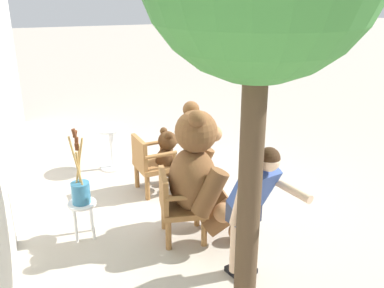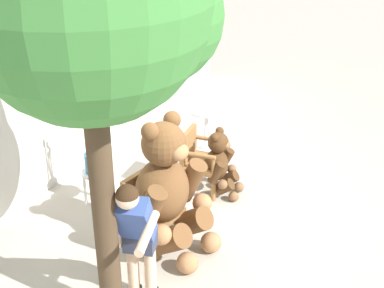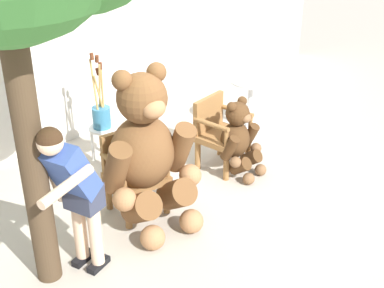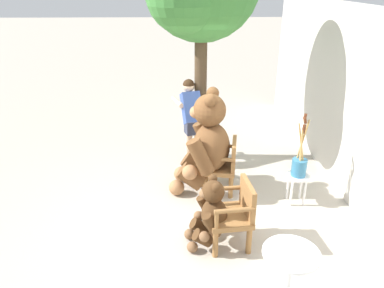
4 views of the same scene
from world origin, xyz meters
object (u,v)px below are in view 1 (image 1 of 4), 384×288
object	(u,v)px
wooden_chair_left	(178,203)
wooden_chair_right	(151,163)
white_stool	(83,210)
teddy_bear_large	(200,175)
person_visitor	(252,201)
round_side_table	(111,143)
brush_bucket	(80,188)
teddy_bear_small	(170,160)

from	to	relation	value
wooden_chair_left	wooden_chair_right	size ratio (longest dim) A/B	1.00
white_stool	teddy_bear_large	bearing A→B (deg)	-107.51
person_visitor	round_side_table	size ratio (longest dim) A/B	2.12
brush_bucket	person_visitor	bearing A→B (deg)	-132.12
wooden_chair_left	teddy_bear_large	size ratio (longest dim) A/B	0.52
person_visitor	white_stool	size ratio (longest dim) A/B	3.32
white_stool	person_visitor	bearing A→B (deg)	-132.13
wooden_chair_left	brush_bucket	size ratio (longest dim) A/B	0.91
teddy_bear_large	white_stool	size ratio (longest dim) A/B	3.59
person_visitor	teddy_bear_large	bearing A→B (deg)	11.09
round_side_table	white_stool	bearing A→B (deg)	161.40
wooden_chair_right	brush_bucket	bearing A→B (deg)	130.69
wooden_chair_left	teddy_bear_large	xyz separation A→B (m)	(-0.02, -0.27, 0.35)
teddy_bear_small	round_side_table	distance (m)	1.26
wooden_chair_left	round_side_table	bearing A→B (deg)	9.68
wooden_chair_right	teddy_bear_small	world-z (taller)	teddy_bear_small
brush_bucket	round_side_table	distance (m)	2.11
teddy_bear_large	round_side_table	world-z (taller)	teddy_bear_large
wooden_chair_left	round_side_table	xyz separation A→B (m)	(2.39, 0.41, -0.01)
brush_bucket	wooden_chair_right	bearing A→B (deg)	-49.31
wooden_chair_left	brush_bucket	xyz separation A→B (m)	(0.40, 1.08, 0.19)
teddy_bear_large	white_stool	bearing A→B (deg)	72.49
round_side_table	person_visitor	bearing A→B (deg)	-165.64
wooden_chair_left	white_stool	xyz separation A→B (m)	(0.40, 1.08, -0.11)
white_stool	round_side_table	bearing A→B (deg)	-18.60
wooden_chair_right	teddy_bear_large	xyz separation A→B (m)	(-1.35, -0.27, 0.35)
teddy_bear_large	teddy_bear_small	xyz separation A→B (m)	(1.36, -0.02, -0.35)
teddy_bear_large	white_stool	world-z (taller)	teddy_bear_large
wooden_chair_right	round_side_table	bearing A→B (deg)	20.93
wooden_chair_left	wooden_chair_right	xyz separation A→B (m)	(1.33, 0.00, 0.00)
wooden_chair_right	brush_bucket	xyz separation A→B (m)	(-0.93, 1.08, 0.19)
wooden_chair_right	teddy_bear_large	distance (m)	1.42
wooden_chair_left	teddy_bear_small	xyz separation A→B (m)	(1.34, -0.29, -0.00)
wooden_chair_left	person_visitor	distance (m)	1.18
wooden_chair_right	teddy_bear_large	world-z (taller)	teddy_bear_large
brush_bucket	white_stool	bearing A→B (deg)	5.19
person_visitor	white_stool	distance (m)	2.14
teddy_bear_large	person_visitor	world-z (taller)	teddy_bear_large
person_visitor	brush_bucket	bearing A→B (deg)	47.88
teddy_bear_large	person_visitor	xyz separation A→B (m)	(-0.96, -0.19, 0.10)
teddy_bear_small	wooden_chair_right	bearing A→B (deg)	92.57
wooden_chair_right	teddy_bear_small	distance (m)	0.29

